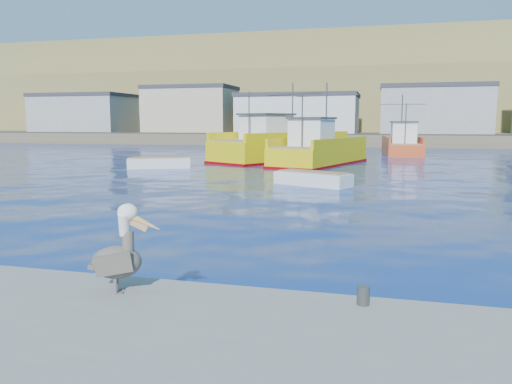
# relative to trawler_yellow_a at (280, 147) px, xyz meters

# --- Properties ---
(ground) EXTENTS (260.00, 260.00, 0.00)m
(ground) POSITION_rel_trawler_yellow_a_xyz_m (5.67, -31.88, -1.19)
(ground) COLOR navy
(ground) RESTS_ON ground
(dock_bollards) EXTENTS (36.20, 0.20, 0.30)m
(dock_bollards) POSITION_rel_trawler_yellow_a_xyz_m (6.27, -35.28, -0.54)
(dock_bollards) COLOR #4C4C4C
(dock_bollards) RESTS_ON dock
(far_shore) EXTENTS (200.00, 81.00, 24.00)m
(far_shore) POSITION_rel_trawler_yellow_a_xyz_m (5.67, 77.33, 7.79)
(far_shore) COLOR brown
(far_shore) RESTS_ON ground
(trawler_yellow_a) EXTENTS (11.00, 14.46, 6.86)m
(trawler_yellow_a) POSITION_rel_trawler_yellow_a_xyz_m (0.00, 0.00, 0.00)
(trawler_yellow_a) COLOR #D8C00A
(trawler_yellow_a) RESTS_ON ground
(trawler_yellow_b) EXTENTS (6.95, 11.87, 6.51)m
(trawler_yellow_b) POSITION_rel_trawler_yellow_a_xyz_m (3.88, -3.65, -0.15)
(trawler_yellow_b) COLOR #D8C00A
(trawler_yellow_b) RESTS_ON ground
(boat_orange) EXTENTS (4.66, 9.13, 6.16)m
(boat_orange) POSITION_rel_trawler_yellow_a_xyz_m (10.61, 10.18, -0.13)
(boat_orange) COLOR #CA471E
(boat_orange) RESTS_ON ground
(skiff_left) EXTENTS (4.69, 3.37, 0.97)m
(skiff_left) POSITION_rel_trawler_yellow_a_xyz_m (-7.05, -9.53, -0.88)
(skiff_left) COLOR silver
(skiff_left) RESTS_ON ground
(skiff_mid) EXTENTS (4.37, 3.09, 0.90)m
(skiff_mid) POSITION_rel_trawler_yellow_a_xyz_m (5.25, -16.67, -0.90)
(skiff_mid) COLOR silver
(skiff_mid) RESTS_ON ground
(pelican) EXTENTS (1.19, 0.77, 1.50)m
(pelican) POSITION_rel_trawler_yellow_a_xyz_m (4.68, -35.68, -0.05)
(pelican) COLOR #595451
(pelican) RESTS_ON dock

